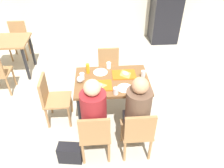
% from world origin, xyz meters
% --- Properties ---
extents(ground_plane, '(10.00, 10.00, 0.02)m').
position_xyz_m(ground_plane, '(0.00, 0.00, -0.01)').
color(ground_plane, '#B2AD9E').
extents(main_table, '(1.10, 0.78, 0.76)m').
position_xyz_m(main_table, '(0.00, 0.00, 0.65)').
color(main_table, brown).
rests_on(main_table, ground_plane).
extents(chair_near_left, '(0.40, 0.40, 0.83)m').
position_xyz_m(chair_near_left, '(-0.27, -0.77, 0.49)').
color(chair_near_left, '#9E7247').
rests_on(chair_near_left, ground_plane).
extents(chair_near_right, '(0.40, 0.40, 0.83)m').
position_xyz_m(chair_near_right, '(0.27, -0.77, 0.49)').
color(chair_near_right, '#9E7247').
rests_on(chair_near_right, ground_plane).
extents(chair_far_side, '(0.40, 0.40, 0.83)m').
position_xyz_m(chair_far_side, '(0.00, 0.77, 0.49)').
color(chair_far_side, '#9E7247').
rests_on(chair_far_side, ground_plane).
extents(chair_left_end, '(0.40, 0.40, 0.83)m').
position_xyz_m(chair_left_end, '(-0.93, 0.00, 0.49)').
color(chair_left_end, '#9E7247').
rests_on(chair_left_end, ground_plane).
extents(person_in_red, '(0.32, 0.42, 1.24)m').
position_xyz_m(person_in_red, '(-0.27, -0.63, 0.73)').
color(person_in_red, '#383842').
rests_on(person_in_red, ground_plane).
extents(person_in_brown_jacket, '(0.32, 0.42, 1.24)m').
position_xyz_m(person_in_brown_jacket, '(0.27, -0.63, 0.73)').
color(person_in_brown_jacket, '#383842').
rests_on(person_in_brown_jacket, ground_plane).
extents(tray_red_near, '(0.36, 0.26, 0.02)m').
position_xyz_m(tray_red_near, '(-0.19, -0.14, 0.77)').
color(tray_red_near, '#D85914').
rests_on(tray_red_near, main_table).
extents(tray_red_far, '(0.36, 0.26, 0.02)m').
position_xyz_m(tray_red_far, '(0.19, 0.12, 0.77)').
color(tray_red_far, '#D85914').
rests_on(tray_red_far, main_table).
extents(paper_plate_center, '(0.22, 0.22, 0.01)m').
position_xyz_m(paper_plate_center, '(-0.16, 0.21, 0.76)').
color(paper_plate_center, white).
rests_on(paper_plate_center, main_table).
extents(paper_plate_near_edge, '(0.22, 0.22, 0.01)m').
position_xyz_m(paper_plate_near_edge, '(0.16, -0.21, 0.76)').
color(paper_plate_near_edge, white).
rests_on(paper_plate_near_edge, main_table).
extents(pizza_slice_a, '(0.20, 0.15, 0.02)m').
position_xyz_m(pizza_slice_a, '(-0.21, -0.15, 0.78)').
color(pizza_slice_a, tan).
rests_on(pizza_slice_a, tray_red_near).
extents(pizza_slice_b, '(0.18, 0.22, 0.02)m').
position_xyz_m(pizza_slice_b, '(0.22, 0.12, 0.78)').
color(pizza_slice_b, '#C68C47').
rests_on(pizza_slice_b, tray_red_far).
extents(plastic_cup_a, '(0.07, 0.07, 0.10)m').
position_xyz_m(plastic_cup_a, '(-0.03, 0.33, 0.81)').
color(plastic_cup_a, white).
rests_on(plastic_cup_a, main_table).
extents(plastic_cup_b, '(0.07, 0.07, 0.10)m').
position_xyz_m(plastic_cup_b, '(0.03, -0.33, 0.81)').
color(plastic_cup_b, white).
rests_on(plastic_cup_b, main_table).
extents(plastic_cup_c, '(0.07, 0.07, 0.10)m').
position_xyz_m(plastic_cup_c, '(-0.44, 0.06, 0.81)').
color(plastic_cup_c, white).
rests_on(plastic_cup_c, main_table).
extents(soda_can, '(0.07, 0.07, 0.12)m').
position_xyz_m(soda_can, '(0.47, 0.02, 0.82)').
color(soda_can, '#B7BCC6').
rests_on(soda_can, main_table).
extents(condiment_bottle, '(0.06, 0.06, 0.16)m').
position_xyz_m(condiment_bottle, '(-0.36, 0.21, 0.84)').
color(condiment_bottle, orange).
rests_on(condiment_bottle, main_table).
extents(foil_bundle, '(0.10, 0.10, 0.10)m').
position_xyz_m(foil_bundle, '(-0.47, -0.02, 0.81)').
color(foil_bundle, silver).
rests_on(foil_bundle, main_table).
extents(handbag, '(0.34, 0.20, 0.28)m').
position_xyz_m(handbag, '(-0.62, -0.79, 0.14)').
color(handbag, black).
rests_on(handbag, ground_plane).
extents(drink_fridge, '(0.70, 0.60, 1.90)m').
position_xyz_m(drink_fridge, '(1.60, 2.85, 0.95)').
color(drink_fridge, black).
rests_on(drink_fridge, ground_plane).
extents(background_table, '(0.90, 0.70, 0.76)m').
position_xyz_m(background_table, '(-2.03, 1.51, 0.63)').
color(background_table, '#9E7247').
rests_on(background_table, ground_plane).
extents(background_chair_far, '(0.40, 0.40, 0.83)m').
position_xyz_m(background_chair_far, '(-2.03, 2.25, 0.49)').
color(background_chair_far, '#9E7247').
rests_on(background_chair_far, ground_plane).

